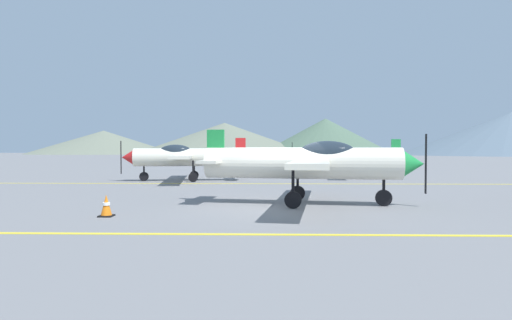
{
  "coord_description": "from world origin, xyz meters",
  "views": [
    {
      "loc": [
        -0.36,
        -13.25,
        1.8
      ],
      "look_at": [
        -0.96,
        10.0,
        1.2
      ],
      "focal_mm": 29.07,
      "sensor_mm": 36.0,
      "label": 1
    }
  ],
  "objects_px": {
    "airplane_near": "(310,162)",
    "traffic_cone_front": "(106,206)",
    "airplane_mid": "(186,157)",
    "airplane_far": "(346,156)"
  },
  "relations": [
    {
      "from": "airplane_mid",
      "to": "traffic_cone_front",
      "type": "xyz_separation_m",
      "value": [
        0.36,
        -12.63,
        -1.1
      ]
    },
    {
      "from": "airplane_mid",
      "to": "airplane_far",
      "type": "bearing_deg",
      "value": 21.71
    },
    {
      "from": "airplane_mid",
      "to": "traffic_cone_front",
      "type": "bearing_deg",
      "value": -88.37
    },
    {
      "from": "airplane_near",
      "to": "airplane_far",
      "type": "relative_size",
      "value": 1.0
    },
    {
      "from": "airplane_near",
      "to": "airplane_mid",
      "type": "distance_m",
      "value": 11.74
    },
    {
      "from": "airplane_mid",
      "to": "airplane_near",
      "type": "bearing_deg",
      "value": -58.98
    },
    {
      "from": "airplane_near",
      "to": "traffic_cone_front",
      "type": "distance_m",
      "value": 6.34
    },
    {
      "from": "airplane_mid",
      "to": "airplane_far",
      "type": "relative_size",
      "value": 1.0
    },
    {
      "from": "airplane_mid",
      "to": "airplane_far",
      "type": "xyz_separation_m",
      "value": [
        9.92,
        3.95,
        0.0
      ]
    },
    {
      "from": "airplane_far",
      "to": "airplane_mid",
      "type": "bearing_deg",
      "value": -158.29
    }
  ]
}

